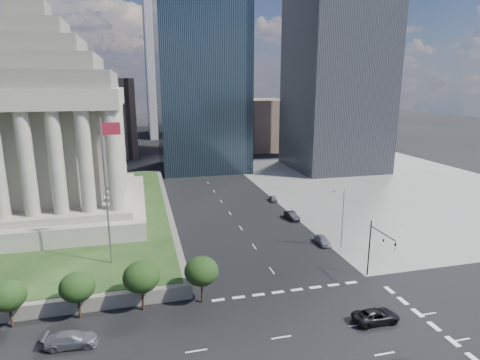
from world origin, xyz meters
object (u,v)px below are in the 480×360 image
object	(u,v)px
flagpole	(107,184)
parked_sedan_near	(323,240)
traffic_signal_ne	(377,245)
war_memorial	(40,111)
parked_sedan_mid	(292,216)
street_lamp_north	(342,215)
pickup_truck	(376,316)
suv_grey	(72,339)
parked_sedan_far	(273,199)

from	to	relation	value
flagpole	parked_sedan_near	bearing A→B (deg)	5.47
traffic_signal_ne	war_memorial	bearing A→B (deg)	143.58
war_memorial	parked_sedan_mid	world-z (taller)	war_memorial
street_lamp_north	pickup_truck	xyz separation A→B (m)	(-6.11, -19.91, -4.93)
suv_grey	parked_sedan_far	distance (m)	57.45
suv_grey	pickup_truck	bearing A→B (deg)	-92.58
street_lamp_north	parked_sedan_mid	bearing A→B (deg)	98.73
war_memorial	traffic_signal_ne	world-z (taller)	war_memorial
war_memorial	traffic_signal_ne	size ratio (longest dim) A/B	4.88
war_memorial	parked_sedan_far	world-z (taller)	war_memorial
flagpole	traffic_signal_ne	xyz separation A→B (m)	(34.33, -10.30, -7.86)
pickup_truck	traffic_signal_ne	bearing A→B (deg)	-31.62
flagpole	parked_sedan_near	xyz separation A→B (m)	(33.12, 3.17, -12.39)
flagpole	parked_sedan_far	size ratio (longest dim) A/B	5.51
flagpole	parked_sedan_mid	distance (m)	38.70
parked_sedan_far	parked_sedan_mid	bearing A→B (deg)	-82.67
flagpole	pickup_truck	xyz separation A→B (m)	(29.05, -18.91, -12.38)
pickup_truck	parked_sedan_far	distance (m)	48.21
street_lamp_north	parked_sedan_far	world-z (taller)	street_lamp_north
traffic_signal_ne	street_lamp_north	bearing A→B (deg)	85.81
war_memorial	pickup_truck	xyz separation A→B (m)	(41.22, -42.91, -20.67)
war_memorial	suv_grey	distance (m)	45.13
flagpole	pickup_truck	size ratio (longest dim) A/B	3.79
street_lamp_north	parked_sedan_near	bearing A→B (deg)	133.12
street_lamp_north	suv_grey	world-z (taller)	street_lamp_north
flagpole	parked_sedan_far	bearing A→B (deg)	41.14
pickup_truck	parked_sedan_mid	size ratio (longest dim) A/B	1.19
traffic_signal_ne	street_lamp_north	xyz separation A→B (m)	(0.83, 11.30, 0.41)
suv_grey	parked_sedan_mid	distance (m)	47.93
traffic_signal_ne	parked_sedan_mid	world-z (taller)	traffic_signal_ne
parked_sedan_far	traffic_signal_ne	bearing A→B (deg)	-78.81
traffic_signal_ne	suv_grey	bearing A→B (deg)	-172.67
parked_sedan_far	street_lamp_north	bearing A→B (deg)	-76.54
pickup_truck	war_memorial	bearing A→B (deg)	43.78
street_lamp_north	parked_sedan_near	size ratio (longest dim) A/B	2.36
suv_grey	parked_sedan_near	world-z (taller)	suv_grey
flagpole	parked_sedan_far	world-z (taller)	flagpole
traffic_signal_ne	parked_sedan_near	bearing A→B (deg)	95.11
parked_sedan_far	flagpole	bearing A→B (deg)	-129.12
pickup_truck	suv_grey	world-z (taller)	suv_grey
suv_grey	parked_sedan_mid	xyz separation A→B (m)	(36.10, 31.54, -0.04)
parked_sedan_mid	pickup_truck	bearing A→B (deg)	-101.95
flagpole	pickup_truck	bearing A→B (deg)	-33.07
street_lamp_north	parked_sedan_far	bearing A→B (deg)	93.72
war_memorial	pickup_truck	size ratio (longest dim) A/B	7.38
flagpole	parked_sedan_mid	size ratio (longest dim) A/B	4.52
parked_sedan_mid	parked_sedan_far	distance (m)	12.73
traffic_signal_ne	street_lamp_north	size ratio (longest dim) A/B	0.80
street_lamp_north	parked_sedan_mid	world-z (taller)	street_lamp_north
suv_grey	war_memorial	bearing A→B (deg)	16.82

